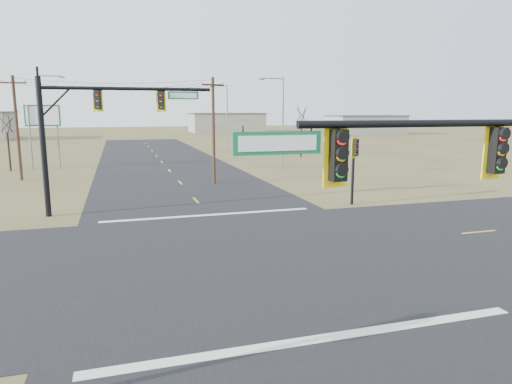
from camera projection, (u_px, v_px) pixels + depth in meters
ground at (244, 254)px, 18.97m from camera, size 320.00×320.00×0.00m
road_ew at (244, 254)px, 18.96m from camera, size 160.00×14.00×0.02m
road_ns at (244, 254)px, 18.96m from camera, size 14.00×160.00×0.02m
stop_bar_near at (319, 339)px, 11.89m from camera, size 12.00×0.40×0.01m
stop_bar_far at (209, 215)px, 26.03m from camera, size 12.00×0.40×0.01m
mast_arm_near at (494, 170)px, 10.47m from camera, size 10.32×0.45×6.23m
mast_arm_far at (96, 117)px, 25.68m from camera, size 9.55×0.58×7.73m
pedestal_signal_ne at (355, 155)px, 28.41m from camera, size 0.67×0.59×4.35m
utility_pole_near at (213, 129)px, 36.52m from camera, size 1.96×0.93×8.51m
utility_pole_far at (17, 126)px, 38.39m from camera, size 2.12×0.58×8.79m
highway_sign at (43, 124)px, 46.26m from camera, size 3.45×0.45×6.49m
streetlight_a at (281, 118)px, 45.75m from camera, size 2.57×0.27×9.24m
streetlight_b at (226, 115)px, 64.44m from camera, size 2.66×0.40×9.50m
streetlight_c at (43, 115)px, 48.75m from camera, size 2.71×0.27×9.74m
bare_tree_a at (6, 123)px, 44.47m from camera, size 2.55×2.55×5.99m
bare_tree_c at (302, 114)px, 57.81m from camera, size 3.33×3.33×7.01m
warehouse_mid at (226, 123)px, 129.31m from camera, size 20.00×12.00×5.00m
warehouse_right at (366, 126)px, 114.33m from camera, size 18.00×10.00×4.50m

